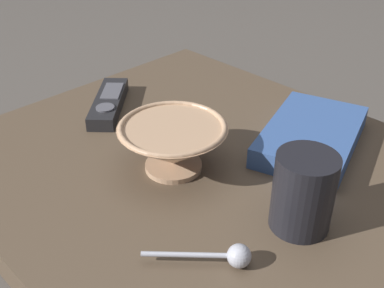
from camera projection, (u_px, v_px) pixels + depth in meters
The scene contains 7 objects.
ground_plane at pixel (194, 181), 0.73m from camera, with size 6.00×6.00×0.00m, color #47423D.
table at pixel (194, 169), 0.72m from camera, with size 0.66×0.61×0.05m.
cereal_bowl at pixel (171, 143), 0.66m from camera, with size 0.16×0.16×0.07m.
coffee_mug at pixel (303, 192), 0.55m from camera, with size 0.07×0.07×0.10m.
teaspoon at pixel (231, 256), 0.52m from camera, with size 0.09×0.09×0.03m.
tv_remote_near at pixel (111, 102), 0.83m from camera, with size 0.15×0.15×0.03m.
paperback_book at pixel (311, 136), 0.73m from camera, with size 0.19×0.24×0.03m.
Camera 1 is at (-0.42, 0.42, 0.44)m, focal length 43.73 mm.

